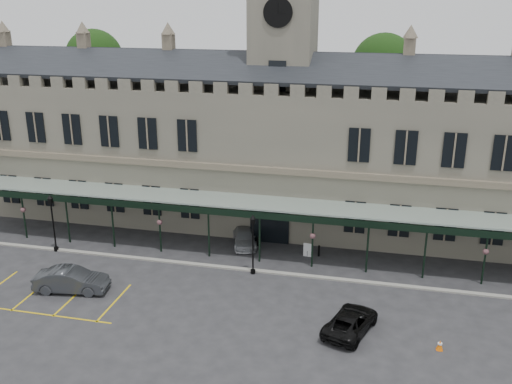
% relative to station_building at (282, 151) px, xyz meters
% --- Properties ---
extents(ground, '(140.00, 140.00, 0.00)m').
position_rel_station_building_xyz_m(ground, '(0.00, -15.91, -6.47)').
color(ground, '#27272A').
extents(station_building, '(60.00, 10.36, 17.30)m').
position_rel_station_building_xyz_m(station_building, '(0.00, 0.00, 0.00)').
color(station_building, '#605C50').
rests_on(station_building, ground).
extents(clock_tower, '(5.60, 5.60, 24.80)m').
position_rel_station_building_xyz_m(clock_tower, '(0.00, 0.09, 6.64)').
color(clock_tower, '#605C50').
rests_on(clock_tower, ground).
extents(canopy, '(50.00, 4.10, 4.30)m').
position_rel_station_building_xyz_m(canopy, '(0.00, -8.45, -4.06)').
color(canopy, '#8C9E93').
rests_on(canopy, ground).
extents(kerb, '(60.00, 0.40, 0.12)m').
position_rel_station_building_xyz_m(kerb, '(0.00, -10.41, -6.41)').
color(kerb, gray).
rests_on(kerb, ground).
extents(parking_markings, '(16.00, 6.00, 0.01)m').
position_rel_station_building_xyz_m(parking_markings, '(-14.00, -17.41, -6.47)').
color(parking_markings, gold).
rests_on(parking_markings, ground).
extents(tree_behind_left, '(6.00, 6.00, 16.00)m').
position_rel_station_building_xyz_m(tree_behind_left, '(-22.00, 9.09, 6.35)').
color(tree_behind_left, '#332314').
rests_on(tree_behind_left, ground).
extents(tree_behind_mid, '(6.00, 6.00, 16.00)m').
position_rel_station_building_xyz_m(tree_behind_mid, '(8.00, 9.09, 6.35)').
color(tree_behind_mid, '#332314').
rests_on(tree_behind_mid, ground).
extents(lamp_post_left, '(0.45, 0.45, 4.73)m').
position_rel_station_building_xyz_m(lamp_post_left, '(-16.16, -10.49, -3.66)').
color(lamp_post_left, black).
rests_on(lamp_post_left, ground).
extents(lamp_post_mid, '(0.43, 0.43, 4.59)m').
position_rel_station_building_xyz_m(lamp_post_mid, '(-0.03, -10.77, -3.75)').
color(lamp_post_mid, black).
rests_on(lamp_post_mid, ground).
extents(traffic_cone, '(0.39, 0.39, 0.63)m').
position_rel_station_building_xyz_m(traffic_cone, '(12.56, -17.62, -6.16)').
color(traffic_cone, orange).
rests_on(traffic_cone, ground).
extents(sign_board, '(0.64, 0.13, 1.10)m').
position_rel_station_building_xyz_m(sign_board, '(3.42, -7.02, -5.93)').
color(sign_board, black).
rests_on(sign_board, ground).
extents(bollard_left, '(0.15, 0.15, 0.82)m').
position_rel_station_building_xyz_m(bollard_left, '(-0.77, -5.98, -6.06)').
color(bollard_left, black).
rests_on(bollard_left, ground).
extents(bollard_right, '(0.16, 0.16, 0.89)m').
position_rel_station_building_xyz_m(bollard_right, '(4.28, -6.76, -6.02)').
color(bollard_right, black).
rests_on(bollard_right, ground).
extents(car_left_b, '(5.20, 2.48, 1.64)m').
position_rel_station_building_xyz_m(car_left_b, '(-11.50, -16.12, -5.65)').
color(car_left_b, '#303237').
rests_on(car_left_b, ground).
extents(car_taxi, '(2.98, 4.66, 1.26)m').
position_rel_station_building_xyz_m(car_taxi, '(-1.90, -5.91, -5.84)').
color(car_taxi, '#9B9EA3').
rests_on(car_taxi, ground).
extents(car_van, '(3.57, 5.17, 1.31)m').
position_rel_station_building_xyz_m(car_van, '(7.44, -16.83, -5.81)').
color(car_van, black).
rests_on(car_van, ground).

